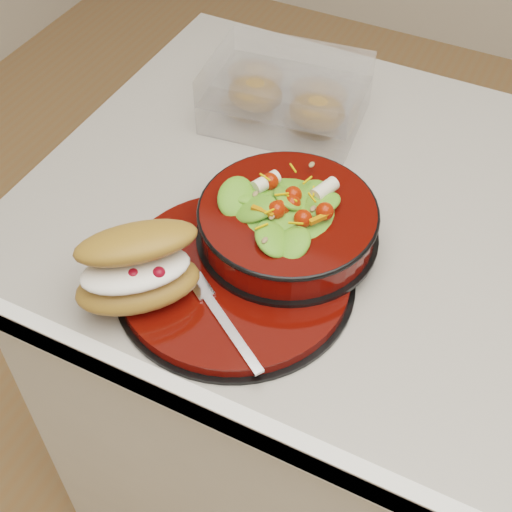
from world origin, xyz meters
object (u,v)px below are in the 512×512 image
at_px(dinner_plate, 235,278).
at_px(pastry_box, 286,94).
at_px(salad_bowl, 288,217).
at_px(island_counter, 414,415).
at_px(fork, 222,318).
at_px(croissant, 139,268).

distance_m(dinner_plate, pastry_box, 0.35).
bearing_deg(salad_bowl, dinner_plate, -110.46).
bearing_deg(island_counter, fork, -130.86).
distance_m(island_counter, fork, 0.59).
relative_size(salad_bowl, croissant, 1.35).
bearing_deg(pastry_box, dinner_plate, -82.39).
xyz_separation_m(croissant, pastry_box, (-0.00, 0.42, -0.02)).
distance_m(dinner_plate, fork, 0.07).
bearing_deg(salad_bowl, fork, -94.44).
xyz_separation_m(island_counter, dinner_plate, (-0.25, -0.20, 0.46)).
relative_size(dinner_plate, croissant, 1.73).
bearing_deg(fork, croissant, 126.91).
bearing_deg(island_counter, salad_bowl, -153.42).
distance_m(croissant, fork, 0.11).
bearing_deg(island_counter, dinner_plate, -142.05).
distance_m(croissant, pastry_box, 0.42).
xyz_separation_m(island_counter, croissant, (-0.34, -0.27, 0.51)).
xyz_separation_m(island_counter, fork, (-0.23, -0.27, 0.47)).
relative_size(salad_bowl, fork, 1.62).
xyz_separation_m(island_counter, pastry_box, (-0.34, 0.14, 0.49)).
distance_m(salad_bowl, pastry_box, 0.28).
relative_size(island_counter, pastry_box, 4.89).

